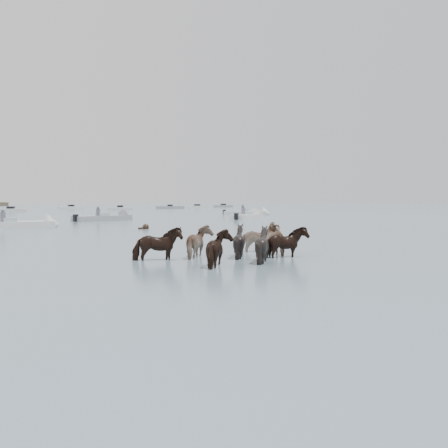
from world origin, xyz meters
TOP-DOWN VIEW (x-y plane):
  - ground at (0.00, 0.00)m, footprint 400.00×400.00m
  - pony_herd at (1.63, -0.40)m, footprint 6.18×4.01m
  - swimming_pony at (4.66, 15.99)m, footprint 0.72×0.44m
  - motorboat_b at (-2.21, 20.88)m, footprint 6.22×1.82m
  - motorboat_c at (6.52, 29.53)m, footprint 6.20×3.44m
  - motorboat_d at (19.71, 26.03)m, footprint 5.35×4.28m
  - motorboat_e at (26.03, 35.01)m, footprint 5.51×4.69m

SIDE VIEW (x-z plane):
  - ground at x=0.00m, z-range 0.00..0.00m
  - swimming_pony at x=4.66m, z-range -0.12..0.32m
  - motorboat_b at x=-2.21m, z-range -0.74..1.18m
  - motorboat_c at x=6.52m, z-range -0.74..1.18m
  - motorboat_e at x=26.03m, z-range -0.74..1.18m
  - motorboat_d at x=19.71m, z-range -0.73..1.19m
  - pony_herd at x=1.63m, z-range -0.26..1.12m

